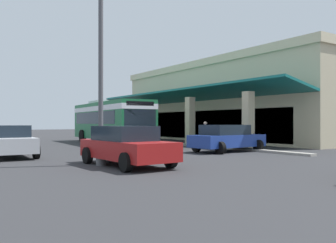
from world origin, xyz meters
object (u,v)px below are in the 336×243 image
Objects in this scene: parked_sedan_red at (126,145)px; parked_sedan_blue at (227,138)px; potted_palm at (139,132)px; lot_light_pole at (101,56)px; transit_bus at (110,119)px; pedestrian at (205,133)px; parked_sedan_silver at (9,141)px.

parked_sedan_blue is at bearing 109.52° from parked_sedan_red.
potted_palm is 19.86m from lot_light_pole.
parked_sedan_red is 0.58× the size of lot_light_pole.
parked_sedan_blue is 14.59m from potted_palm.
transit_bus is 6.83× the size of pedestrian.
parked_sedan_silver is 0.58× the size of lot_light_pole.
potted_palm is at bearing 130.36° from parked_sedan_silver.
parked_sedan_red is at bearing -70.48° from parked_sedan_blue.
parked_sedan_red is at bearing 26.70° from parked_sedan_silver.
parked_sedan_red is 3.50m from lot_light_pole.
parked_sedan_silver is at bearing -107.58° from parked_sedan_blue.
pedestrian is at bearing 123.94° from parked_sedan_red.
transit_bus reaches higher than pedestrian.
pedestrian is at bearing -7.38° from potted_palm.
transit_bus is 11.56m from parked_sedan_silver.
parked_sedan_silver is at bearing -48.09° from transit_bus.
pedestrian is 0.65× the size of potted_palm.
parked_sedan_silver is at bearing -156.78° from lot_light_pole.
lot_light_pole is at bearing -76.36° from parked_sedan_blue.
lot_light_pole is (2.00, -8.24, 3.36)m from parked_sedan_blue.
parked_sedan_blue is 2.72× the size of pedestrian.
transit_bus is 2.55× the size of parked_sedan_silver.
potted_palm reaches higher than parked_sedan_red.
parked_sedan_red is at bearing -22.08° from transit_bus.
parked_sedan_silver is 0.99× the size of parked_sedan_red.
pedestrian is 0.22× the size of lot_light_pole.
parked_sedan_red is 2.69× the size of pedestrian.
parked_sedan_red is (6.00, 3.02, 0.00)m from parked_sedan_silver.
pedestrian is at bearing 88.66° from parked_sedan_silver.
transit_bus is at bearing -52.84° from potted_palm.
pedestrian is at bearing 118.73° from lot_light_pole.
potted_palm is (-11.31, 1.46, -0.24)m from pedestrian.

